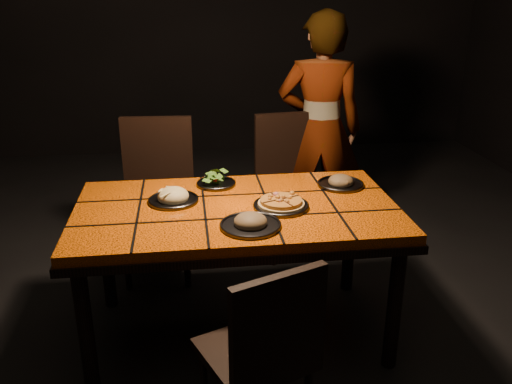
{
  "coord_description": "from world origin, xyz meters",
  "views": [
    {
      "loc": [
        -0.23,
        -2.49,
        1.79
      ],
      "look_at": [
        0.1,
        -0.0,
        0.82
      ],
      "focal_mm": 38.0,
      "sensor_mm": 36.0,
      "label": 1
    }
  ],
  "objects": [
    {
      "name": "plate_pizza",
      "position": [
        0.22,
        -0.05,
        0.77
      ],
      "size": [
        0.3,
        0.3,
        0.04
      ],
      "color": "#3A3B40",
      "rests_on": "dining_table"
    },
    {
      "name": "plate_mushroom_a",
      "position": [
        0.04,
        -0.26,
        0.77
      ],
      "size": [
        0.28,
        0.28,
        0.09
      ],
      "color": "#3A3B40",
      "rests_on": "dining_table"
    },
    {
      "name": "room_shell",
      "position": [
        0.0,
        0.0,
        1.5
      ],
      "size": [
        6.04,
        7.04,
        3.08
      ],
      "color": "black",
      "rests_on": "ground"
    },
    {
      "name": "dining_table",
      "position": [
        0.0,
        0.0,
        0.67
      ],
      "size": [
        1.62,
        0.92,
        0.75
      ],
      "color": "#F86407",
      "rests_on": "ground"
    },
    {
      "name": "plate_mushroom_b",
      "position": [
        0.6,
        0.21,
        0.77
      ],
      "size": [
        0.25,
        0.25,
        0.08
      ],
      "color": "#3A3B40",
      "rests_on": "dining_table"
    },
    {
      "name": "plate_salad",
      "position": [
        -0.08,
        0.31,
        0.78
      ],
      "size": [
        0.22,
        0.22,
        0.07
      ],
      "color": "#3A3B40",
      "rests_on": "dining_table"
    },
    {
      "name": "chair_near",
      "position": [
        0.03,
        -0.8,
        0.49
      ],
      "size": [
        0.5,
        0.5,
        0.86
      ],
      "rotation": [
        0.0,
        0.0,
        3.53
      ],
      "color": "black",
      "rests_on": "ground"
    },
    {
      "name": "chair_far_right",
      "position": [
        0.46,
        1.01,
        0.55
      ],
      "size": [
        0.48,
        0.48,
        0.96
      ],
      "rotation": [
        0.0,
        0.0,
        0.11
      ],
      "color": "black",
      "rests_on": "ground"
    },
    {
      "name": "diner",
      "position": [
        0.71,
        1.16,
        0.82
      ],
      "size": [
        0.66,
        0.5,
        1.64
      ],
      "primitive_type": "imported",
      "rotation": [
        0.0,
        0.0,
        2.95
      ],
      "color": "brown",
      "rests_on": "ground"
    },
    {
      "name": "plate_pasta",
      "position": [
        -0.31,
        0.1,
        0.77
      ],
      "size": [
        0.26,
        0.26,
        0.08
      ],
      "color": "#3A3B40",
      "rests_on": "dining_table"
    },
    {
      "name": "chair_far_left",
      "position": [
        -0.43,
        0.81,
        0.57
      ],
      "size": [
        0.48,
        0.48,
        1.0
      ],
      "rotation": [
        0.0,
        0.0,
        -0.07
      ],
      "color": "black",
      "rests_on": "ground"
    }
  ]
}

